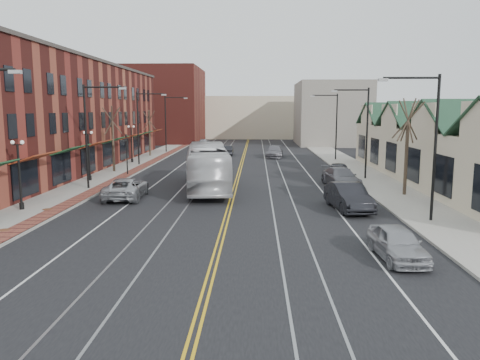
# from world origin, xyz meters

# --- Properties ---
(ground) EXTENTS (160.00, 160.00, 0.00)m
(ground) POSITION_xyz_m (0.00, 0.00, 0.00)
(ground) COLOR black
(ground) RESTS_ON ground
(sidewalk_left) EXTENTS (4.00, 120.00, 0.15)m
(sidewalk_left) POSITION_xyz_m (-12.00, 20.00, 0.07)
(sidewalk_left) COLOR gray
(sidewalk_left) RESTS_ON ground
(sidewalk_right) EXTENTS (4.00, 120.00, 0.15)m
(sidewalk_right) POSITION_xyz_m (12.00, 20.00, 0.07)
(sidewalk_right) COLOR gray
(sidewalk_right) RESTS_ON ground
(building_left) EXTENTS (10.00, 50.00, 11.00)m
(building_left) POSITION_xyz_m (-19.00, 27.00, 5.50)
(building_left) COLOR maroon
(building_left) RESTS_ON ground
(building_right) EXTENTS (8.00, 36.00, 4.60)m
(building_right) POSITION_xyz_m (18.00, 20.00, 2.30)
(building_right) COLOR beige
(building_right) RESTS_ON ground
(backdrop_left) EXTENTS (14.00, 18.00, 14.00)m
(backdrop_left) POSITION_xyz_m (-16.00, 70.00, 7.00)
(backdrop_left) COLOR maroon
(backdrop_left) RESTS_ON ground
(backdrop_mid) EXTENTS (22.00, 14.00, 9.00)m
(backdrop_mid) POSITION_xyz_m (0.00, 85.00, 4.50)
(backdrop_mid) COLOR beige
(backdrop_mid) RESTS_ON ground
(backdrop_right) EXTENTS (12.00, 16.00, 11.00)m
(backdrop_right) POSITION_xyz_m (15.00, 65.00, 5.50)
(backdrop_right) COLOR slate
(backdrop_right) RESTS_ON ground
(streetlight_l_1) EXTENTS (3.33, 0.25, 8.00)m
(streetlight_l_1) POSITION_xyz_m (-11.05, 16.00, 5.03)
(streetlight_l_1) COLOR black
(streetlight_l_1) RESTS_ON sidewalk_left
(streetlight_l_2) EXTENTS (3.33, 0.25, 8.00)m
(streetlight_l_2) POSITION_xyz_m (-11.05, 32.00, 5.03)
(streetlight_l_2) COLOR black
(streetlight_l_2) RESTS_ON sidewalk_left
(streetlight_l_3) EXTENTS (3.33, 0.25, 8.00)m
(streetlight_l_3) POSITION_xyz_m (-11.05, 48.00, 5.03)
(streetlight_l_3) COLOR black
(streetlight_l_3) RESTS_ON sidewalk_left
(streetlight_r_0) EXTENTS (3.33, 0.25, 8.00)m
(streetlight_r_0) POSITION_xyz_m (11.05, 6.00, 5.03)
(streetlight_r_0) COLOR black
(streetlight_r_0) RESTS_ON sidewalk_right
(streetlight_r_1) EXTENTS (3.33, 0.25, 8.00)m
(streetlight_r_1) POSITION_xyz_m (11.05, 22.00, 5.03)
(streetlight_r_1) COLOR black
(streetlight_r_1) RESTS_ON sidewalk_right
(streetlight_r_2) EXTENTS (3.33, 0.25, 8.00)m
(streetlight_r_2) POSITION_xyz_m (11.05, 38.00, 5.03)
(streetlight_r_2) COLOR black
(streetlight_r_2) RESTS_ON sidewalk_right
(lamppost_l_1) EXTENTS (0.84, 0.28, 4.27)m
(lamppost_l_1) POSITION_xyz_m (-12.80, 8.00, 2.20)
(lamppost_l_1) COLOR black
(lamppost_l_1) RESTS_ON sidewalk_left
(lamppost_l_2) EXTENTS (0.84, 0.28, 4.27)m
(lamppost_l_2) POSITION_xyz_m (-12.80, 20.00, 2.20)
(lamppost_l_2) COLOR black
(lamppost_l_2) RESTS_ON sidewalk_left
(lamppost_l_3) EXTENTS (0.84, 0.28, 4.27)m
(lamppost_l_3) POSITION_xyz_m (-12.80, 34.00, 2.20)
(lamppost_l_3) COLOR black
(lamppost_l_3) RESTS_ON sidewalk_left
(tree_left_near) EXTENTS (1.78, 1.37, 6.48)m
(tree_left_near) POSITION_xyz_m (-12.50, 26.00, 3.51)
(tree_left_near) COLOR #382B21
(tree_left_near) RESTS_ON sidewalk_left
(tree_left_far) EXTENTS (1.66, 1.28, 6.02)m
(tree_left_far) POSITION_xyz_m (-12.50, 42.00, 3.28)
(tree_left_far) COLOR #382B21
(tree_left_far) RESTS_ON sidewalk_left
(tree_right_mid) EXTENTS (1.90, 1.46, 6.93)m
(tree_right_mid) POSITION_xyz_m (12.50, 14.00, 3.75)
(tree_right_mid) COLOR #382B21
(tree_right_mid) RESTS_ON sidewalk_right
(manhole_mid) EXTENTS (0.60, 0.60, 0.02)m
(manhole_mid) POSITION_xyz_m (-11.20, 3.00, 0.16)
(manhole_mid) COLOR #592D19
(manhole_mid) RESTS_ON sidewalk_left
(manhole_far) EXTENTS (0.60, 0.60, 0.02)m
(manhole_far) POSITION_xyz_m (-11.20, 8.00, 0.16)
(manhole_far) COLOR #592D19
(manhole_far) RESTS_ON sidewalk_left
(traffic_signal) EXTENTS (0.18, 0.15, 3.80)m
(traffic_signal) POSITION_xyz_m (-10.60, 24.00, 2.35)
(traffic_signal) COLOR black
(traffic_signal) RESTS_ON sidewalk_left
(transit_bus) EXTENTS (4.59, 13.09, 3.57)m
(transit_bus) POSITION_xyz_m (-2.12, 16.51, 1.78)
(transit_bus) COLOR silver
(transit_bus) RESTS_ON ground
(parked_suv) EXTENTS (2.75, 5.51, 1.50)m
(parked_suv) POSITION_xyz_m (-7.50, 12.43, 0.75)
(parked_suv) COLOR #A1A4A8
(parked_suv) RESTS_ON ground
(parked_car_a) EXTENTS (1.93, 4.25, 1.42)m
(parked_car_a) POSITION_xyz_m (7.68, -0.59, 0.71)
(parked_car_a) COLOR #9FA0A6
(parked_car_a) RESTS_ON ground
(parked_car_b) EXTENTS (2.46, 5.35, 1.70)m
(parked_car_b) POSITION_xyz_m (7.50, 9.16, 0.85)
(parked_car_b) COLOR black
(parked_car_b) RESTS_ON ground
(parked_car_c) EXTENTS (2.91, 5.65, 1.57)m
(parked_car_c) POSITION_xyz_m (8.62, 18.07, 0.78)
(parked_car_c) COLOR slate
(parked_car_c) RESTS_ON ground
(parked_car_d) EXTENTS (1.78, 4.31, 1.46)m
(parked_car_d) POSITION_xyz_m (9.30, 22.55, 0.73)
(parked_car_d) COLOR black
(parked_car_d) RESTS_ON ground
(distant_car_left) EXTENTS (1.43, 4.05, 1.33)m
(distant_car_left) POSITION_xyz_m (-2.20, 43.97, 0.67)
(distant_car_left) COLOR black
(distant_car_left) RESTS_ON ground
(distant_car_right) EXTENTS (2.59, 5.42, 1.52)m
(distant_car_right) POSITION_xyz_m (4.10, 41.37, 0.76)
(distant_car_right) COLOR slate
(distant_car_right) RESTS_ON ground
(distant_car_far) EXTENTS (1.91, 4.26, 1.42)m
(distant_car_far) POSITION_xyz_m (-7.22, 58.85, 0.71)
(distant_car_far) COLOR #9EA0A5
(distant_car_far) RESTS_ON ground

